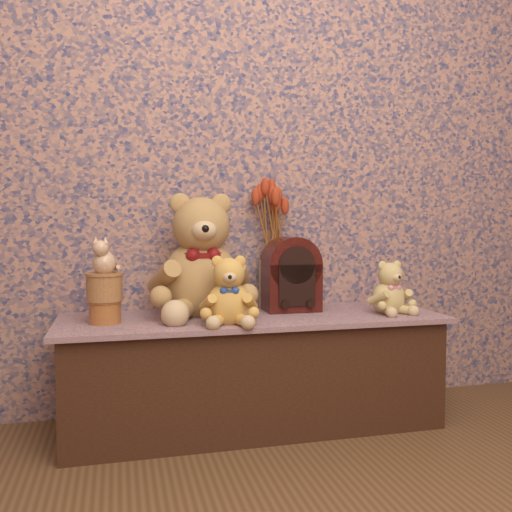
{
  "coord_description": "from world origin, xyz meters",
  "views": [
    {
      "loc": [
        -0.52,
        -0.86,
        0.81
      ],
      "look_at": [
        0.0,
        1.2,
        0.68
      ],
      "focal_mm": 38.59,
      "sensor_mm": 36.0,
      "label": 1
    }
  ],
  "objects_px": {
    "teddy_medium": "(229,287)",
    "cathedral_radio": "(291,274)",
    "biscuit_tin_lower": "(105,312)",
    "teddy_small": "(389,285)",
    "cat_figurine": "(104,255)",
    "ceramic_vase": "(273,284)",
    "teddy_large": "(201,250)"
  },
  "relations": [
    {
      "from": "cathedral_radio",
      "to": "biscuit_tin_lower",
      "type": "height_order",
      "value": "cathedral_radio"
    },
    {
      "from": "teddy_small",
      "to": "ceramic_vase",
      "type": "height_order",
      "value": "teddy_small"
    },
    {
      "from": "teddy_small",
      "to": "cat_figurine",
      "type": "distance_m",
      "value": 1.13
    },
    {
      "from": "biscuit_tin_lower",
      "to": "cat_figurine",
      "type": "distance_m",
      "value": 0.21
    },
    {
      "from": "teddy_medium",
      "to": "cathedral_radio",
      "type": "height_order",
      "value": "cathedral_radio"
    },
    {
      "from": "teddy_large",
      "to": "ceramic_vase",
      "type": "bearing_deg",
      "value": 17.86
    },
    {
      "from": "teddy_medium",
      "to": "biscuit_tin_lower",
      "type": "height_order",
      "value": "teddy_medium"
    },
    {
      "from": "teddy_medium",
      "to": "ceramic_vase",
      "type": "height_order",
      "value": "teddy_medium"
    },
    {
      "from": "ceramic_vase",
      "to": "teddy_large",
      "type": "bearing_deg",
      "value": -164.1
    },
    {
      "from": "teddy_medium",
      "to": "teddy_small",
      "type": "distance_m",
      "value": 0.68
    },
    {
      "from": "cat_figurine",
      "to": "ceramic_vase",
      "type": "bearing_deg",
      "value": 33.99
    },
    {
      "from": "teddy_large",
      "to": "teddy_small",
      "type": "relative_size",
      "value": 2.26
    },
    {
      "from": "cathedral_radio",
      "to": "cat_figurine",
      "type": "relative_size",
      "value": 2.27
    },
    {
      "from": "teddy_large",
      "to": "biscuit_tin_lower",
      "type": "relative_size",
      "value": 4.55
    },
    {
      "from": "teddy_large",
      "to": "biscuit_tin_lower",
      "type": "height_order",
      "value": "teddy_large"
    },
    {
      "from": "teddy_medium",
      "to": "teddy_small",
      "type": "bearing_deg",
      "value": 13.69
    },
    {
      "from": "teddy_large",
      "to": "teddy_small",
      "type": "xyz_separation_m",
      "value": [
        0.75,
        -0.15,
        -0.15
      ]
    },
    {
      "from": "teddy_large",
      "to": "biscuit_tin_lower",
      "type": "bearing_deg",
      "value": -161.92
    },
    {
      "from": "cat_figurine",
      "to": "biscuit_tin_lower",
      "type": "bearing_deg",
      "value": 0.0
    },
    {
      "from": "teddy_small",
      "to": "ceramic_vase",
      "type": "bearing_deg",
      "value": 142.36
    },
    {
      "from": "teddy_small",
      "to": "cathedral_radio",
      "type": "height_order",
      "value": "cathedral_radio"
    },
    {
      "from": "cathedral_radio",
      "to": "ceramic_vase",
      "type": "relative_size",
      "value": 1.49
    },
    {
      "from": "teddy_medium",
      "to": "ceramic_vase",
      "type": "distance_m",
      "value": 0.4
    },
    {
      "from": "teddy_large",
      "to": "cathedral_radio",
      "type": "xyz_separation_m",
      "value": [
        0.38,
        0.01,
        -0.1
      ]
    },
    {
      "from": "cathedral_radio",
      "to": "cat_figurine",
      "type": "height_order",
      "value": "cat_figurine"
    },
    {
      "from": "teddy_medium",
      "to": "cathedral_radio",
      "type": "xyz_separation_m",
      "value": [
        0.31,
        0.22,
        0.02
      ]
    },
    {
      "from": "teddy_large",
      "to": "teddy_medium",
      "type": "distance_m",
      "value": 0.26
    },
    {
      "from": "teddy_medium",
      "to": "cat_figurine",
      "type": "height_order",
      "value": "cat_figurine"
    },
    {
      "from": "teddy_small",
      "to": "cathedral_radio",
      "type": "bearing_deg",
      "value": 149.16
    },
    {
      "from": "teddy_large",
      "to": "ceramic_vase",
      "type": "relative_size",
      "value": 2.5
    },
    {
      "from": "cathedral_radio",
      "to": "cat_figurine",
      "type": "xyz_separation_m",
      "value": [
        -0.75,
        -0.12,
        0.1
      ]
    },
    {
      "from": "ceramic_vase",
      "to": "cat_figurine",
      "type": "bearing_deg",
      "value": -163.98
    }
  ]
}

